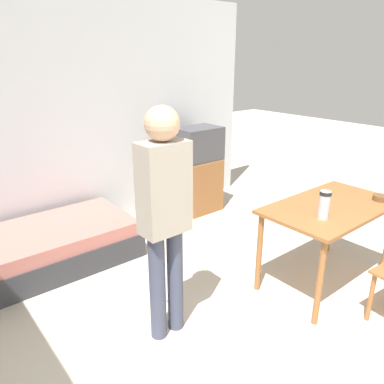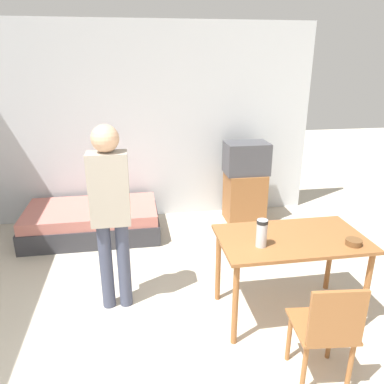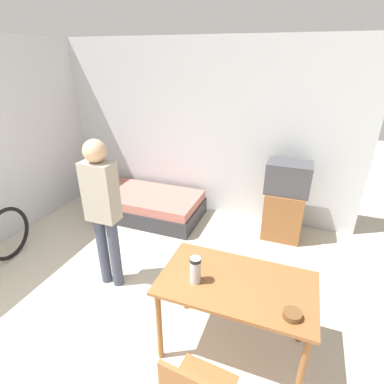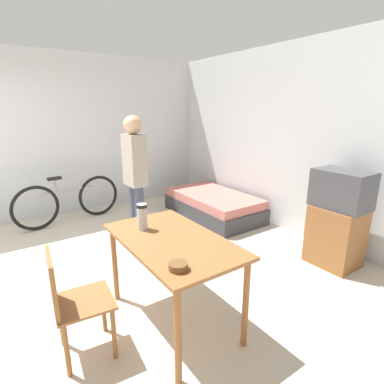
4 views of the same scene
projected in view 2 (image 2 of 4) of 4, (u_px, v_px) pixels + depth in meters
The scene contains 8 objects.
wall_back at pixel (127, 125), 5.15m from camera, with size 5.22×0.06×2.70m.
daybed at pixel (93, 221), 4.93m from camera, with size 1.72×0.94×0.40m.
tv at pixel (245, 182), 5.26m from camera, with size 0.59×0.46×1.14m.
dining_table at pixel (291, 247), 3.25m from camera, with size 1.26×0.73×0.78m.
wooden_chair at pixel (327, 329), 2.55m from camera, with size 0.44×0.44×0.86m.
person_standing at pixel (110, 206), 3.25m from camera, with size 0.34×0.23×1.73m.
thermos_flask at pixel (262, 232), 3.02m from camera, with size 0.09×0.09×0.23m.
mate_bowl at pixel (354, 242), 3.07m from camera, with size 0.13×0.13×0.05m.
Camera 2 is at (0.06, -1.32, 2.24)m, focal length 35.00 mm.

